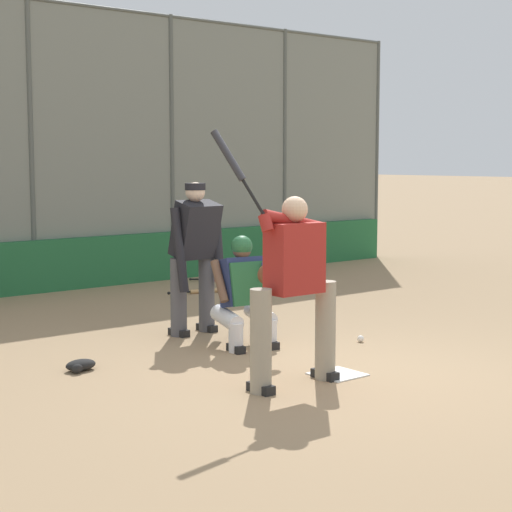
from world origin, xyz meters
The scene contains 11 objects.
ground_plane centered at (0.00, 0.00, 0.00)m, with size 160.00×160.00×0.00m, color #9E7F5B.
home_plate_marker centered at (0.00, 0.00, 0.01)m, with size 0.43×0.43×0.01m, color white.
backstop_fence centered at (0.00, -6.53, 2.29)m, with size 15.24×0.08×4.40m.
padding_wall centered at (0.00, -6.43, 0.40)m, with size 14.86×0.18×0.80m, color #236638.
batter_at_plate centered at (0.58, 0.02, 0.93)m, with size 1.07×0.63×2.27m.
catcher_behind_plate centered at (-0.08, -1.49, 0.62)m, with size 0.66×0.81×1.20m.
umpire_home centered at (-0.07, -2.40, 0.95)m, with size 0.72×0.45×1.76m.
spare_bat_third_base_side centered at (-1.88, -4.82, 0.03)m, with size 0.80×0.29×0.07m.
spare_bat_first_base_side centered at (-2.86, -5.61, 0.03)m, with size 0.61×0.65×0.07m.
fielding_glove_on_dirt centered at (1.80, -1.67, 0.05)m, with size 0.30×0.23×0.11m.
baseball_loose centered at (-1.23, -0.88, 0.04)m, with size 0.07×0.07×0.07m, color white.
Camera 1 is at (5.57, 5.59, 2.01)m, focal length 60.00 mm.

